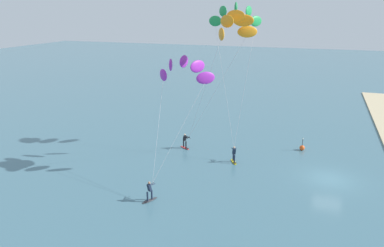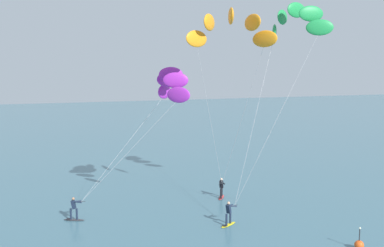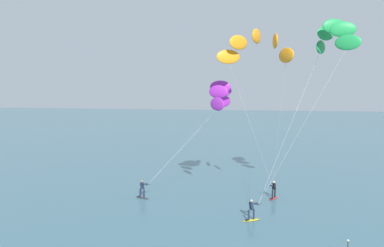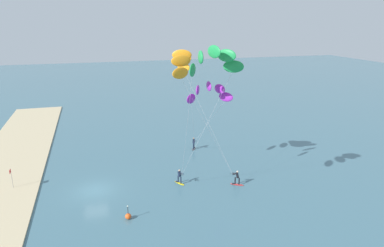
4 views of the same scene
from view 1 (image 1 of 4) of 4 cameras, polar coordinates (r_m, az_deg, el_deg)
ground_plane at (r=36.13m, az=20.37°, el=-8.01°), size 240.00×240.00×0.00m
kitesurfer_nearshore at (r=33.44m, az=-1.43°, el=7.67°), size 8.86×5.64×10.79m
kitesurfer_mid_water at (r=40.66m, az=6.71°, el=15.55°), size 8.16×5.60×15.43m
kitesurfer_far_out at (r=35.11m, az=6.32°, el=14.07°), size 5.79×8.05×14.64m
marker_buoy at (r=42.14m, az=16.54°, el=-3.57°), size 0.56×0.56×1.38m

